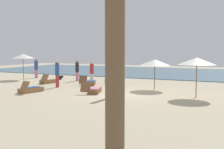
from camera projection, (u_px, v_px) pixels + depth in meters
The scene contains 16 objects.
ground_plane at pixel (117, 95), 16.05m from camera, with size 60.00×60.00×0.00m, color #BCAD8E.
ocean_water at pixel (181, 73), 31.27m from camera, with size 48.00×16.00×0.06m, color #476B7F.
umbrella_1 at pixel (155, 62), 18.06m from camera, with size 2.02×2.02×1.95m.
umbrella_2 at pixel (23, 56), 24.27m from camera, with size 1.96×1.96×2.24m.
umbrella_3 at pixel (197, 61), 14.92m from camera, with size 2.03×2.03×2.16m.
lounger_0 at pixel (90, 82), 20.52m from camera, with size 1.24×1.78×0.69m.
lounger_2 at pixel (114, 81), 21.28m from camera, with size 1.07×1.78×0.70m.
lounger_3 at pixel (30, 89), 16.87m from camera, with size 0.91×1.72×0.75m.
lounger_4 at pixel (94, 90), 16.58m from camera, with size 1.10×1.75×0.73m.
lounger_5 at pixel (49, 81), 21.56m from camera, with size 0.82×1.73×0.72m.
person_0 at pixel (77, 70), 23.08m from camera, with size 0.41×0.41×1.72m.
person_1 at pixel (36, 68), 25.72m from camera, with size 0.48×0.48×1.79m.
person_2 at pixel (109, 81), 14.74m from camera, with size 0.39×0.39×1.82m.
person_4 at pixel (57, 73), 19.11m from camera, with size 0.38×0.38×1.89m.
person_5 at pixel (92, 72), 21.75m from camera, with size 0.38×0.38×1.67m.
dog at pixel (59, 77), 24.27m from camera, with size 0.82×0.39×0.37m.
Camera 1 is at (6.71, -14.40, 2.55)m, focal length 44.61 mm.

